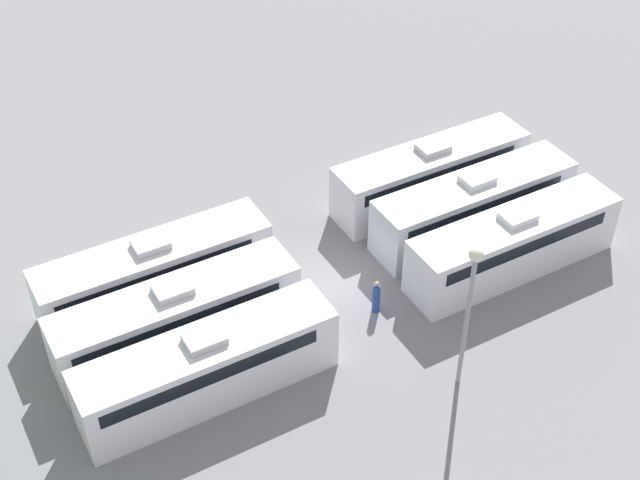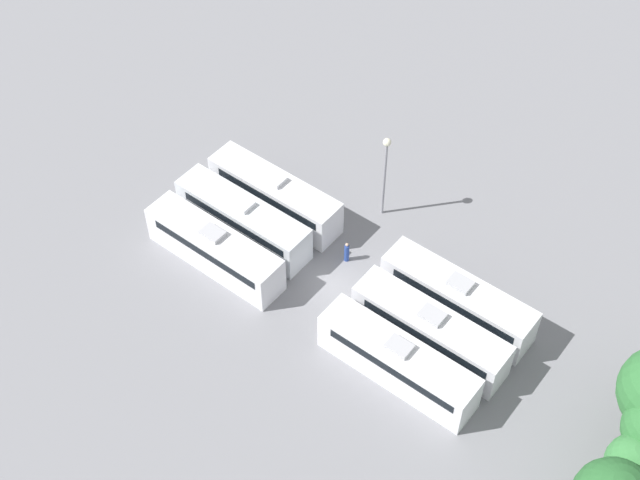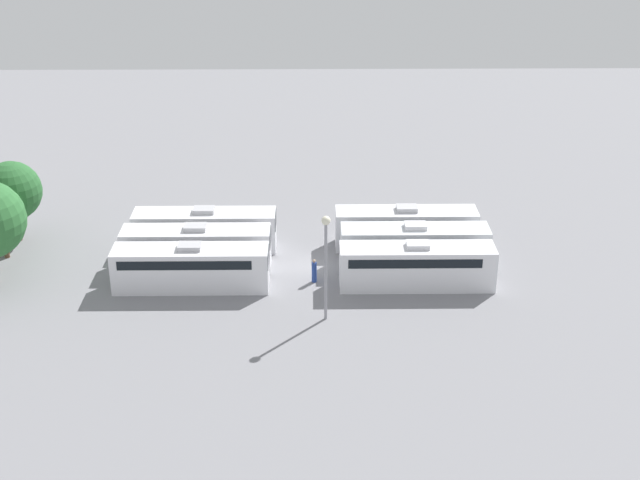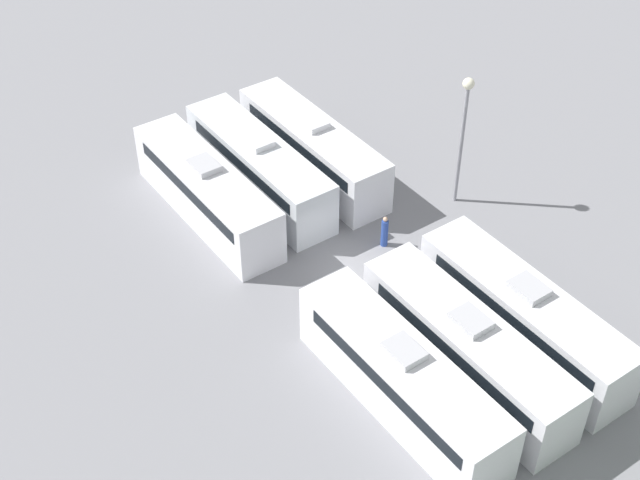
# 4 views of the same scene
# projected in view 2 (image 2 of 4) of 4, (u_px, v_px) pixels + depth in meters

# --- Properties ---
(ground_plane) EXTENTS (123.13, 123.13, 0.00)m
(ground_plane) POSITION_uv_depth(u_px,v_px,m) (330.00, 286.00, 62.45)
(ground_plane) COLOR gray
(bus_0) EXTENTS (2.62, 10.95, 3.38)m
(bus_0) POSITION_uv_depth(u_px,v_px,m) (275.00, 194.00, 66.12)
(bus_0) COLOR silver
(bus_0) RESTS_ON ground_plane
(bus_1) EXTENTS (2.62, 10.95, 3.38)m
(bus_1) POSITION_uv_depth(u_px,v_px,m) (243.00, 219.00, 64.45)
(bus_1) COLOR silver
(bus_1) RESTS_ON ground_plane
(bus_2) EXTENTS (2.62, 10.95, 3.38)m
(bus_2) POSITION_uv_depth(u_px,v_px,m) (215.00, 248.00, 62.58)
(bus_2) COLOR silver
(bus_2) RESTS_ON ground_plane
(bus_3) EXTENTS (2.62, 10.95, 3.38)m
(bus_3) POSITION_uv_depth(u_px,v_px,m) (458.00, 298.00, 59.63)
(bus_3) COLOR silver
(bus_3) RESTS_ON ground_plane
(bus_4) EXTENTS (2.62, 10.95, 3.38)m
(bus_4) POSITION_uv_depth(u_px,v_px,m) (430.00, 330.00, 57.89)
(bus_4) COLOR silver
(bus_4) RESTS_ON ground_plane
(bus_5) EXTENTS (2.62, 10.95, 3.38)m
(bus_5) POSITION_uv_depth(u_px,v_px,m) (398.00, 361.00, 56.29)
(bus_5) COLOR white
(bus_5) RESTS_ON ground_plane
(worker_person) EXTENTS (0.36, 0.36, 1.77)m
(worker_person) POSITION_uv_depth(u_px,v_px,m) (347.00, 252.00, 63.42)
(worker_person) COLOR navy
(worker_person) RESTS_ON ground_plane
(light_pole) EXTENTS (0.60, 0.60, 7.40)m
(light_pole) POSITION_uv_depth(u_px,v_px,m) (386.00, 164.00, 63.37)
(light_pole) COLOR gray
(light_pole) RESTS_ON ground_plane
(tree_3) EXTENTS (3.44, 3.44, 5.14)m
(tree_3) POSITION_uv_depth(u_px,v_px,m) (635.00, 464.00, 49.63)
(tree_3) COLOR brown
(tree_3) RESTS_ON ground_plane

